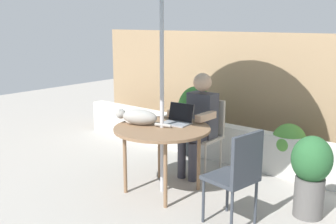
{
  "coord_description": "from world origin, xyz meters",
  "views": [
    {
      "loc": [
        2.71,
        -3.18,
        1.85
      ],
      "look_at": [
        0.0,
        0.1,
        0.88
      ],
      "focal_mm": 43.21,
      "sensor_mm": 36.0,
      "label": 1
    }
  ],
  "objects_px": {
    "potted_plant_corner": "(288,146)",
    "cat": "(138,117)",
    "person_seated": "(199,118)",
    "potted_plant_by_chair": "(195,116)",
    "chair_empty": "(238,171)",
    "patio_table": "(162,133)",
    "chair_occupied": "(206,129)",
    "laptop": "(179,118)",
    "potted_plant_near_fence": "(311,171)"
  },
  "relations": [
    {
      "from": "chair_empty",
      "to": "laptop",
      "type": "bearing_deg",
      "value": 157.26
    },
    {
      "from": "cat",
      "to": "person_seated",
      "type": "bearing_deg",
      "value": 69.57
    },
    {
      "from": "cat",
      "to": "potted_plant_near_fence",
      "type": "relative_size",
      "value": 0.79
    },
    {
      "from": "person_seated",
      "to": "cat",
      "type": "relative_size",
      "value": 1.97
    },
    {
      "from": "chair_occupied",
      "to": "potted_plant_by_chair",
      "type": "xyz_separation_m",
      "value": [
        -0.49,
        0.45,
        0.02
      ]
    },
    {
      "from": "chair_occupied",
      "to": "potted_plant_near_fence",
      "type": "xyz_separation_m",
      "value": [
        1.46,
        -0.38,
        -0.08
      ]
    },
    {
      "from": "chair_occupied",
      "to": "potted_plant_by_chair",
      "type": "bearing_deg",
      "value": 137.22
    },
    {
      "from": "chair_empty",
      "to": "cat",
      "type": "height_order",
      "value": "cat"
    },
    {
      "from": "potted_plant_by_chair",
      "to": "cat",
      "type": "bearing_deg",
      "value": -81.51
    },
    {
      "from": "patio_table",
      "to": "chair_empty",
      "type": "relative_size",
      "value": 1.15
    },
    {
      "from": "chair_empty",
      "to": "laptop",
      "type": "height_order",
      "value": "laptop"
    },
    {
      "from": "potted_plant_near_fence",
      "to": "potted_plant_by_chair",
      "type": "distance_m",
      "value": 2.12
    },
    {
      "from": "chair_occupied",
      "to": "potted_plant_corner",
      "type": "height_order",
      "value": "chair_occupied"
    },
    {
      "from": "chair_empty",
      "to": "laptop",
      "type": "distance_m",
      "value": 1.12
    },
    {
      "from": "patio_table",
      "to": "chair_occupied",
      "type": "bearing_deg",
      "value": 90.0
    },
    {
      "from": "chair_occupied",
      "to": "person_seated",
      "type": "relative_size",
      "value": 0.73
    },
    {
      "from": "chair_empty",
      "to": "person_seated",
      "type": "relative_size",
      "value": 0.73
    },
    {
      "from": "laptop",
      "to": "potted_plant_near_fence",
      "type": "xyz_separation_m",
      "value": [
        1.44,
        0.2,
        -0.34
      ]
    },
    {
      "from": "chair_occupied",
      "to": "laptop",
      "type": "distance_m",
      "value": 0.64
    },
    {
      "from": "chair_empty",
      "to": "potted_plant_near_fence",
      "type": "xyz_separation_m",
      "value": [
        0.43,
        0.62,
        -0.08
      ]
    },
    {
      "from": "laptop",
      "to": "cat",
      "type": "relative_size",
      "value": 0.52
    },
    {
      "from": "chair_empty",
      "to": "person_seated",
      "type": "bearing_deg",
      "value": 140.6
    },
    {
      "from": "patio_table",
      "to": "chair_empty",
      "type": "xyz_separation_m",
      "value": [
        1.03,
        -0.17,
        -0.14
      ]
    },
    {
      "from": "potted_plant_near_fence",
      "to": "cat",
      "type": "bearing_deg",
      "value": -162.95
    },
    {
      "from": "patio_table",
      "to": "potted_plant_corner",
      "type": "distance_m",
      "value": 1.66
    },
    {
      "from": "person_seated",
      "to": "potted_plant_by_chair",
      "type": "bearing_deg",
      "value": 128.68
    },
    {
      "from": "chair_occupied",
      "to": "person_seated",
      "type": "xyz_separation_m",
      "value": [
        0.0,
        -0.16,
        0.17
      ]
    },
    {
      "from": "chair_occupied",
      "to": "potted_plant_corner",
      "type": "relative_size",
      "value": 1.43
    },
    {
      "from": "cat",
      "to": "potted_plant_near_fence",
      "type": "distance_m",
      "value": 1.86
    },
    {
      "from": "person_seated",
      "to": "potted_plant_corner",
      "type": "bearing_deg",
      "value": 39.98
    },
    {
      "from": "potted_plant_corner",
      "to": "laptop",
      "type": "bearing_deg",
      "value": -125.8
    },
    {
      "from": "laptop",
      "to": "potted_plant_by_chair",
      "type": "relative_size",
      "value": 0.34
    },
    {
      "from": "potted_plant_near_fence",
      "to": "patio_table",
      "type": "bearing_deg",
      "value": -162.73
    },
    {
      "from": "potted_plant_by_chair",
      "to": "potted_plant_corner",
      "type": "xyz_separation_m",
      "value": [
        1.33,
        0.1,
        -0.2
      ]
    },
    {
      "from": "potted_plant_by_chair",
      "to": "chair_occupied",
      "type": "bearing_deg",
      "value": -42.78
    },
    {
      "from": "chair_empty",
      "to": "potted_plant_corner",
      "type": "height_order",
      "value": "chair_empty"
    },
    {
      "from": "patio_table",
      "to": "cat",
      "type": "distance_m",
      "value": 0.33
    },
    {
      "from": "potted_plant_by_chair",
      "to": "potted_plant_corner",
      "type": "relative_size",
      "value": 1.53
    },
    {
      "from": "chair_empty",
      "to": "potted_plant_corner",
      "type": "xyz_separation_m",
      "value": [
        -0.19,
        1.56,
        -0.19
      ]
    },
    {
      "from": "patio_table",
      "to": "potted_plant_near_fence",
      "type": "bearing_deg",
      "value": 17.27
    },
    {
      "from": "patio_table",
      "to": "potted_plant_near_fence",
      "type": "distance_m",
      "value": 1.55
    },
    {
      "from": "laptop",
      "to": "cat",
      "type": "bearing_deg",
      "value": -132.75
    },
    {
      "from": "patio_table",
      "to": "potted_plant_corner",
      "type": "height_order",
      "value": "patio_table"
    },
    {
      "from": "chair_empty",
      "to": "cat",
      "type": "relative_size",
      "value": 1.43
    },
    {
      "from": "potted_plant_corner",
      "to": "cat",
      "type": "bearing_deg",
      "value": -127.51
    },
    {
      "from": "chair_empty",
      "to": "potted_plant_near_fence",
      "type": "height_order",
      "value": "chair_empty"
    },
    {
      "from": "chair_empty",
      "to": "laptop",
      "type": "xyz_separation_m",
      "value": [
        -1.01,
        0.42,
        0.26
      ]
    },
    {
      "from": "chair_empty",
      "to": "person_seated",
      "type": "distance_m",
      "value": 1.35
    },
    {
      "from": "potted_plant_by_chair",
      "to": "person_seated",
      "type": "bearing_deg",
      "value": -51.32
    },
    {
      "from": "chair_occupied",
      "to": "laptop",
      "type": "height_order",
      "value": "laptop"
    }
  ]
}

